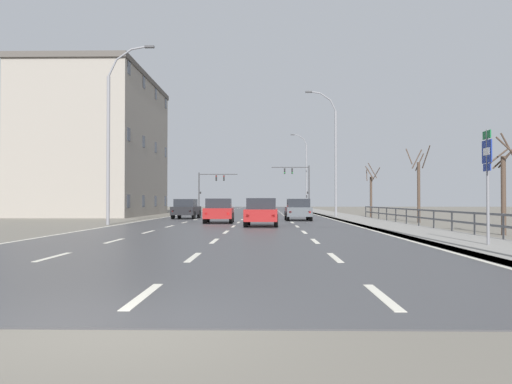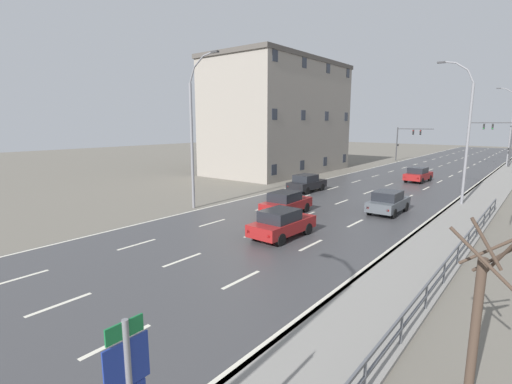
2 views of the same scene
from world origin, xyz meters
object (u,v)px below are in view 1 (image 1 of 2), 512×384
at_px(car_far_right, 298,209).
at_px(car_mid_centre, 219,211).
at_px(car_distant, 186,209).
at_px(traffic_signal_right, 300,180).
at_px(car_far_left, 265,207).
at_px(highway_sign, 487,172).
at_px(brick_building, 98,146).
at_px(street_lamp_midground, 334,156).
at_px(street_lamp_distant, 306,173).
at_px(car_near_right, 262,212).
at_px(traffic_signal_left, 209,184).
at_px(street_lamp_left_bank, 112,137).

distance_m(car_far_right, car_mid_centre, 7.03).
bearing_deg(car_distant, traffic_signal_right, 73.67).
bearing_deg(car_far_left, car_far_right, -78.12).
bearing_deg(highway_sign, car_mid_centre, 117.88).
relative_size(car_distant, car_far_left, 0.99).
height_order(car_far_left, brick_building, brick_building).
xyz_separation_m(traffic_signal_right, car_mid_centre, (-7.82, -42.25, -3.65)).
height_order(street_lamp_midground, traffic_signal_right, street_lamp_midground).
bearing_deg(car_distant, street_lamp_midground, 12.15).
relative_size(street_lamp_midground, car_far_right, 2.59).
bearing_deg(brick_building, car_mid_centre, -53.84).
bearing_deg(highway_sign, brick_building, 122.27).
xyz_separation_m(street_lamp_distant, car_far_right, (-3.36, -38.54, -4.64)).
height_order(highway_sign, car_mid_centre, highway_sign).
height_order(street_lamp_distant, traffic_signal_right, street_lamp_distant).
height_order(traffic_signal_right, car_far_right, traffic_signal_right).
distance_m(highway_sign, car_far_right, 23.20).
xyz_separation_m(street_lamp_distant, car_near_right, (-5.92, -47.66, -4.64)).
bearing_deg(car_mid_centre, car_near_right, -60.39).
height_order(traffic_signal_right, car_mid_centre, traffic_signal_right).
distance_m(street_lamp_distant, traffic_signal_left, 13.99).
xyz_separation_m(highway_sign, car_distant, (-12.96, 26.49, -1.47)).
height_order(street_lamp_distant, street_lamp_left_bank, street_lamp_distant).
relative_size(street_lamp_distant, highway_sign, 3.13).
height_order(traffic_signal_right, traffic_signal_left, traffic_signal_right).
height_order(car_distant, car_near_right, same).
bearing_deg(car_near_right, car_mid_centre, 122.74).
bearing_deg(car_far_left, car_mid_centre, -94.72).
bearing_deg(traffic_signal_right, traffic_signal_left, 177.43).
bearing_deg(car_mid_centre, car_distant, 110.13).
bearing_deg(car_far_left, street_lamp_midground, -57.14).
distance_m(traffic_signal_right, car_far_left, 22.47).
relative_size(car_mid_centre, car_near_right, 1.00).
bearing_deg(car_far_left, car_near_right, -87.02).
height_order(traffic_signal_left, brick_building, brick_building).
relative_size(street_lamp_distant, car_distant, 2.67).
xyz_separation_m(street_lamp_left_bank, car_far_right, (11.51, 7.15, -4.41)).
height_order(car_mid_centre, car_near_right, same).
relative_size(street_lamp_distant, car_near_right, 2.68).
bearing_deg(street_lamp_left_bank, street_lamp_midground, 41.35).
xyz_separation_m(car_far_right, car_mid_centre, (-5.32, -4.59, 0.00)).
bearing_deg(car_mid_centre, brick_building, 124.35).
bearing_deg(street_lamp_midground, traffic_signal_left, 113.21).
bearing_deg(car_distant, highway_sign, -62.01).
distance_m(car_far_right, car_distant, 9.45).
relative_size(traffic_signal_right, car_far_left, 1.54).
height_order(street_lamp_left_bank, car_distant, street_lamp_left_bank).
height_order(car_far_right, car_near_right, same).
height_order(street_lamp_midground, car_far_right, street_lamp_midground).
height_order(street_lamp_left_bank, car_far_right, street_lamp_left_bank).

